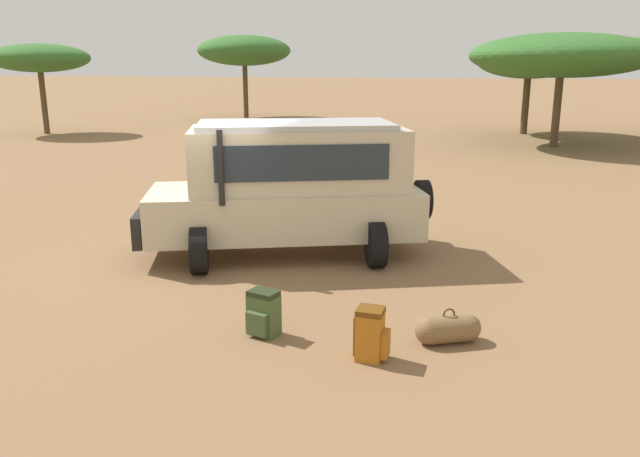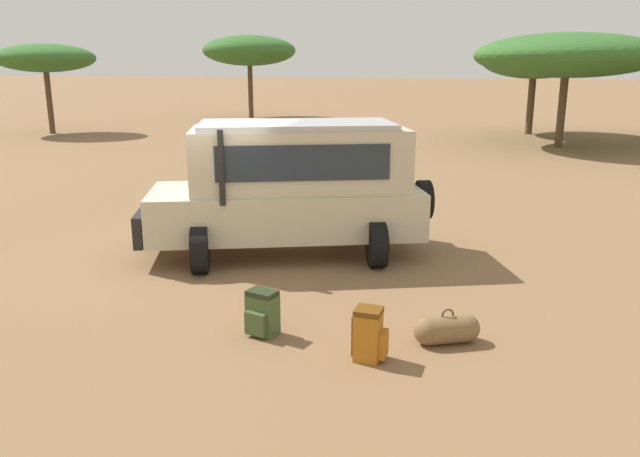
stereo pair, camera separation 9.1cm
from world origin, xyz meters
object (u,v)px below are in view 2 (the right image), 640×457
Objects in this scene: safari_vehicle at (292,185)px; backpack_cluster_center at (369,335)px; duffel_bag_low_black_case at (447,329)px; acacia_tree_centre_back at (534,61)px; acacia_tree_right_mid at (567,55)px; acacia_tree_left_mid at (249,51)px; acacia_tree_far_left at (45,58)px; backpack_beside_front_wheel at (262,314)px.

safari_vehicle reaches higher than backpack_cluster_center.
acacia_tree_centre_back is at bearing 86.14° from duffel_bag_low_black_case.
acacia_tree_right_mid is at bearing -78.34° from acacia_tree_centre_back.
acacia_tree_left_mid is 0.84× the size of acacia_tree_right_mid.
acacia_tree_left_mid is at bearing 114.60° from backpack_cluster_center.
acacia_tree_left_mid reaches higher than acacia_tree_far_left.
safari_vehicle is 24.94m from acacia_tree_far_left.
backpack_beside_front_wheel is 28.08m from acacia_tree_far_left.
acacia_tree_far_left is 0.79× the size of acacia_tree_left_mid.
acacia_tree_right_mid is (3.70, 21.76, 3.48)m from backpack_cluster_center.
acacia_tree_centre_back reaches higher than backpack_cluster_center.
backpack_beside_front_wheel is 22.35m from acacia_tree_right_mid.
duffel_bag_low_black_case is 26.50m from acacia_tree_centre_back.
safari_vehicle is at bearing -41.55° from acacia_tree_far_left.
safari_vehicle is 6.63× the size of duffel_bag_low_black_case.
acacia_tree_far_left reaches higher than backpack_beside_front_wheel.
safari_vehicle is at bearing 102.47° from backpack_beside_front_wheel.
safari_vehicle is 0.98× the size of acacia_tree_centre_back.
backpack_beside_front_wheel is 0.94× the size of backpack_cluster_center.
backpack_beside_front_wheel is 1.52m from backpack_cluster_center.
acacia_tree_left_mid is at bearing 62.89° from acacia_tree_far_left.
safari_vehicle is 3.80m from backpack_beside_front_wheel.
safari_vehicle is at bearing -108.47° from acacia_tree_right_mid.
acacia_tree_centre_back is 0.72× the size of acacia_tree_right_mid.
acacia_tree_right_mid is at bearing -29.60° from acacia_tree_left_mid.
backpack_cluster_center is 29.34m from acacia_tree_far_left.
acacia_tree_right_mid reaches higher than safari_vehicle.
acacia_tree_left_mid is 18.19m from acacia_tree_centre_back.
acacia_tree_left_mid reaches higher than backpack_beside_front_wheel.
acacia_tree_right_mid reaches higher than duffel_bag_low_black_case.
acacia_tree_far_left is 0.92× the size of acacia_tree_centre_back.
backpack_cluster_center is 27.27m from acacia_tree_centre_back.
acacia_tree_right_mid is (18.46, -10.49, -0.51)m from acacia_tree_left_mid.
backpack_cluster_center is 0.09× the size of acacia_tree_right_mid.
duffel_bag_low_black_case is (0.86, 0.72, -0.13)m from backpack_cluster_center.
safari_vehicle is 4.59m from duffel_bag_low_black_case.
duffel_bag_low_black_case is 21.53m from acacia_tree_right_mid.
acacia_tree_right_mid is at bearing 80.36° from backpack_cluster_center.
backpack_cluster_center is 35.69m from acacia_tree_left_mid.
acacia_tree_far_left is at bearing -176.71° from acacia_tree_right_mid.
safari_vehicle is 8.33× the size of backpack_cluster_center.
acacia_tree_far_left is at bearing 137.89° from duffel_bag_low_black_case.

